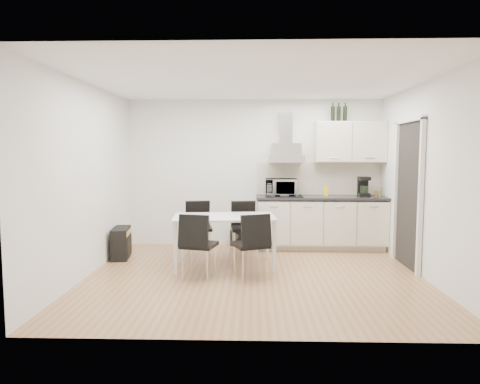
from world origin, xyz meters
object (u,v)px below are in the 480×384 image
at_px(dining_table, 224,221).
at_px(chair_near_left, 199,246).
at_px(chair_far_left, 198,229).
at_px(chair_far_right, 244,229).
at_px(floor_speaker, 236,238).
at_px(chair_near_right, 251,245).
at_px(kitchenette, 322,201).
at_px(guitar_amp, 121,243).

bearing_deg(dining_table, chair_near_left, -121.72).
distance_m(chair_far_left, chair_far_right, 0.74).
xyz_separation_m(chair_near_left, floor_speaker, (0.41, 2.02, -0.30)).
relative_size(dining_table, chair_near_right, 1.74).
bearing_deg(chair_near_right, kitchenette, 34.43).
bearing_deg(chair_near_right, dining_table, 102.93).
height_order(chair_near_left, floor_speaker, chair_near_left).
bearing_deg(chair_near_left, chair_far_right, 78.51).
height_order(dining_table, chair_near_right, chair_near_right).
relative_size(guitar_amp, floor_speaker, 2.16).
relative_size(dining_table, floor_speaker, 5.41).
relative_size(dining_table, guitar_amp, 2.50).
xyz_separation_m(kitchenette, chair_far_left, (-2.08, -0.62, -0.39)).
relative_size(kitchenette, chair_far_left, 2.86).
height_order(chair_far_left, floor_speaker, chair_far_left).
distance_m(chair_far_left, chair_near_left, 1.25).
bearing_deg(guitar_amp, chair_far_right, -3.64).
bearing_deg(chair_far_right, chair_far_left, -6.48).
height_order(kitchenette, guitar_amp, kitchenette).
bearing_deg(kitchenette, chair_near_right, -124.13).
distance_m(kitchenette, chair_far_left, 2.20).
xyz_separation_m(chair_far_left, chair_far_right, (0.74, 0.01, 0.00)).
bearing_deg(dining_table, chair_far_left, 120.38).
xyz_separation_m(kitchenette, guitar_amp, (-3.29, -0.78, -0.59)).
xyz_separation_m(kitchenette, chair_far_right, (-1.34, -0.61, -0.39)).
distance_m(kitchenette, floor_speaker, 1.67).
distance_m(dining_table, chair_near_left, 0.70).
relative_size(kitchenette, chair_far_right, 2.86).
xyz_separation_m(chair_far_right, chair_near_left, (-0.57, -1.24, 0.00)).
xyz_separation_m(chair_far_right, floor_speaker, (-0.17, 0.77, -0.30)).
bearing_deg(floor_speaker, chair_far_left, -148.31).
height_order(chair_near_right, guitar_amp, chair_near_right).
xyz_separation_m(kitchenette, chair_near_left, (-1.91, -1.85, -0.39)).
distance_m(chair_near_left, chair_near_right, 0.68).
distance_m(chair_far_right, guitar_amp, 1.97).
distance_m(guitar_amp, floor_speaker, 2.02).
xyz_separation_m(kitchenette, dining_table, (-1.62, -1.26, -0.16)).
xyz_separation_m(chair_near_left, chair_near_right, (0.68, 0.03, 0.00)).
bearing_deg(floor_speaker, chair_near_left, -123.53).
bearing_deg(chair_near_left, guitar_amp, 155.50).
distance_m(dining_table, chair_far_left, 0.82).
height_order(chair_far_left, chair_near_left, same).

